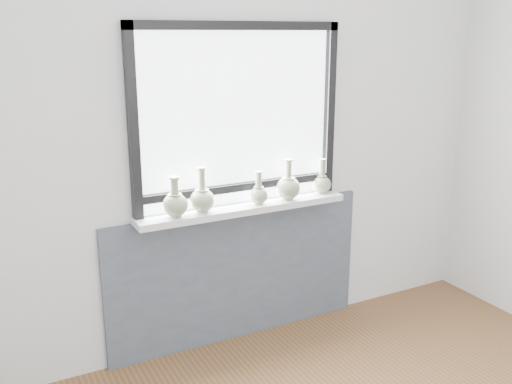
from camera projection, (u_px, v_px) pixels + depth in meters
name	position (u px, v px, depth m)	size (l,w,h in m)	color
back_wall	(236.00, 136.00, 3.36)	(3.60, 0.02, 2.60)	silver
apron_panel	(239.00, 274.00, 3.57)	(1.70, 0.03, 0.86)	#4F5C6C
windowsill	(244.00, 208.00, 3.39)	(1.32, 0.18, 0.04)	silver
window	(238.00, 113.00, 3.29)	(1.30, 0.06, 1.05)	black
vase_a	(175.00, 203.00, 3.15)	(0.14, 0.14, 0.23)	gray
vase_b	(202.00, 198.00, 3.24)	(0.15, 0.15, 0.26)	gray
vase_c	(259.00, 194.00, 3.39)	(0.11, 0.11, 0.20)	gray
vase_d	(288.00, 187.00, 3.48)	(0.15, 0.15, 0.25)	gray
vase_e	(322.00, 183.00, 3.62)	(0.12, 0.12, 0.22)	gray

